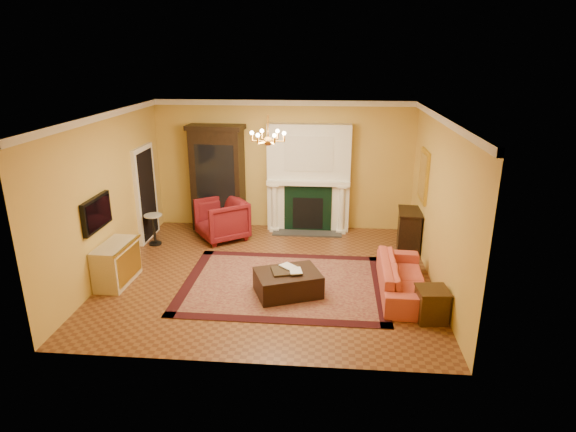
# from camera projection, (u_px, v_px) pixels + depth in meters

# --- Properties ---
(floor) EXTENTS (6.00, 5.50, 0.02)m
(floor) POSITION_uv_depth(u_px,v_px,m) (270.00, 275.00, 9.13)
(floor) COLOR brown
(floor) RESTS_ON ground
(ceiling) EXTENTS (6.00, 5.50, 0.02)m
(ceiling) POSITION_uv_depth(u_px,v_px,m) (268.00, 114.00, 8.16)
(ceiling) COLOR white
(ceiling) RESTS_ON wall_back
(wall_back) EXTENTS (6.00, 0.02, 3.00)m
(wall_back) POSITION_uv_depth(u_px,v_px,m) (283.00, 165.00, 11.24)
(wall_back) COLOR gold
(wall_back) RESTS_ON floor
(wall_front) EXTENTS (6.00, 0.02, 3.00)m
(wall_front) POSITION_uv_depth(u_px,v_px,m) (242.00, 262.00, 6.04)
(wall_front) COLOR gold
(wall_front) RESTS_ON floor
(wall_left) EXTENTS (0.02, 5.50, 3.00)m
(wall_left) POSITION_uv_depth(u_px,v_px,m) (107.00, 195.00, 8.89)
(wall_left) COLOR gold
(wall_left) RESTS_ON floor
(wall_right) EXTENTS (0.02, 5.50, 3.00)m
(wall_right) POSITION_uv_depth(u_px,v_px,m) (440.00, 204.00, 8.39)
(wall_right) COLOR gold
(wall_right) RESTS_ON floor
(fireplace) EXTENTS (1.90, 0.70, 2.50)m
(fireplace) POSITION_uv_depth(u_px,v_px,m) (308.00, 181.00, 11.12)
(fireplace) COLOR white
(fireplace) RESTS_ON wall_back
(crown_molding) EXTENTS (6.00, 5.50, 0.12)m
(crown_molding) POSITION_uv_depth(u_px,v_px,m) (274.00, 112.00, 9.08)
(crown_molding) COLOR white
(crown_molding) RESTS_ON ceiling
(doorway) EXTENTS (0.08, 1.05, 2.10)m
(doorway) POSITION_uv_depth(u_px,v_px,m) (146.00, 194.00, 10.63)
(doorway) COLOR white
(doorway) RESTS_ON wall_left
(tv_panel) EXTENTS (0.09, 0.95, 0.58)m
(tv_panel) POSITION_uv_depth(u_px,v_px,m) (97.00, 213.00, 8.36)
(tv_panel) COLOR black
(tv_panel) RESTS_ON wall_left
(gilt_mirror) EXTENTS (0.06, 0.76, 1.05)m
(gilt_mirror) POSITION_uv_depth(u_px,v_px,m) (424.00, 176.00, 9.67)
(gilt_mirror) COLOR gold
(gilt_mirror) RESTS_ON wall_right
(chandelier) EXTENTS (0.63, 0.55, 0.53)m
(chandelier) POSITION_uv_depth(u_px,v_px,m) (268.00, 138.00, 8.28)
(chandelier) COLOR #B77F32
(chandelier) RESTS_ON ceiling
(oriental_rug) EXTENTS (3.67, 2.76, 0.01)m
(oriental_rug) POSITION_uv_depth(u_px,v_px,m) (284.00, 284.00, 8.76)
(oriental_rug) COLOR #440E18
(oriental_rug) RESTS_ON floor
(china_cabinet) EXTENTS (1.22, 0.64, 2.36)m
(china_cabinet) POSITION_uv_depth(u_px,v_px,m) (218.00, 180.00, 11.22)
(china_cabinet) COLOR black
(china_cabinet) RESTS_ON floor
(wingback_armchair) EXTENTS (1.30, 1.32, 1.00)m
(wingback_armchair) POSITION_uv_depth(u_px,v_px,m) (222.00, 218.00, 10.76)
(wingback_armchair) COLOR maroon
(wingback_armchair) RESTS_ON floor
(pedestal_table) EXTENTS (0.38, 0.38, 0.69)m
(pedestal_table) POSITION_uv_depth(u_px,v_px,m) (154.00, 227.00, 10.46)
(pedestal_table) COLOR black
(pedestal_table) RESTS_ON floor
(commode) EXTENTS (0.51, 1.03, 0.75)m
(commode) POSITION_uv_depth(u_px,v_px,m) (117.00, 263.00, 8.71)
(commode) COLOR beige
(commode) RESTS_ON floor
(coral_sofa) EXTENTS (0.63, 2.00, 0.78)m
(coral_sofa) POSITION_uv_depth(u_px,v_px,m) (404.00, 273.00, 8.32)
(coral_sofa) COLOR #BC3D3B
(coral_sofa) RESTS_ON floor
(end_table) EXTENTS (0.48, 0.48, 0.51)m
(end_table) POSITION_uv_depth(u_px,v_px,m) (431.00, 305.00, 7.51)
(end_table) COLOR #36210E
(end_table) RESTS_ON floor
(console_table) EXTENTS (0.51, 0.81, 0.85)m
(console_table) POSITION_uv_depth(u_px,v_px,m) (409.00, 231.00, 10.14)
(console_table) COLOR black
(console_table) RESTS_ON floor
(leather_ottoman) EXTENTS (1.28, 1.12, 0.40)m
(leather_ottoman) POSITION_uv_depth(u_px,v_px,m) (288.00, 283.00, 8.34)
(leather_ottoman) COLOR black
(leather_ottoman) RESTS_ON oriental_rug
(ottoman_tray) EXTENTS (0.58, 0.51, 0.03)m
(ottoman_tray) POSITION_uv_depth(u_px,v_px,m) (287.00, 271.00, 8.29)
(ottoman_tray) COLOR black
(ottoman_tray) RESTS_ON leather_ottoman
(book_a) EXTENTS (0.16, 0.16, 0.27)m
(book_a) POSITION_uv_depth(u_px,v_px,m) (283.00, 261.00, 8.30)
(book_a) COLOR gray
(book_a) RESTS_ON ottoman_tray
(book_b) EXTENTS (0.21, 0.06, 0.28)m
(book_b) POSITION_uv_depth(u_px,v_px,m) (290.00, 264.00, 8.17)
(book_b) COLOR gray
(book_b) RESTS_ON ottoman_tray
(topiary_left) EXTENTS (0.17, 0.17, 0.46)m
(topiary_left) POSITION_uv_depth(u_px,v_px,m) (285.00, 169.00, 11.03)
(topiary_left) COLOR gray
(topiary_left) RESTS_ON fireplace
(topiary_right) EXTENTS (0.16, 0.16, 0.43)m
(topiary_right) POSITION_uv_depth(u_px,v_px,m) (334.00, 170.00, 10.94)
(topiary_right) COLOR gray
(topiary_right) RESTS_ON fireplace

